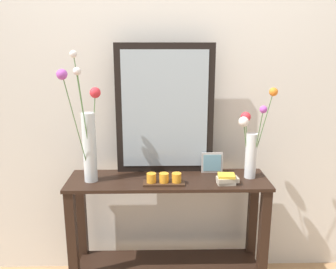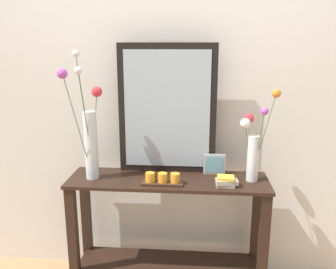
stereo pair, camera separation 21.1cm
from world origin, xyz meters
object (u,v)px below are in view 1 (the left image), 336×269
(console_table, at_px, (168,225))
(tall_vase_left, at_px, (88,136))
(book_stack, at_px, (227,179))
(candle_tray, at_px, (164,180))
(picture_frame_small, at_px, (212,163))
(mirror_leaning, at_px, (165,110))
(vase_right, at_px, (251,141))

(console_table, height_order, tall_vase_left, tall_vase_left)
(console_table, relative_size, book_stack, 9.36)
(candle_tray, xyz_separation_m, picture_frame_small, (0.31, 0.19, 0.04))
(mirror_leaning, distance_m, vase_right, 0.56)
(console_table, distance_m, picture_frame_small, 0.49)
(tall_vase_left, distance_m, picture_frame_small, 0.79)
(picture_frame_small, relative_size, book_stack, 1.04)
(vase_right, height_order, candle_tray, vase_right)
(console_table, height_order, candle_tray, candle_tray)
(console_table, height_order, book_stack, book_stack)
(console_table, height_order, vase_right, vase_right)
(picture_frame_small, bearing_deg, book_stack, -72.84)
(candle_tray, height_order, picture_frame_small, picture_frame_small)
(picture_frame_small, bearing_deg, tall_vase_left, -169.70)
(book_stack, bearing_deg, picture_frame_small, 107.16)
(console_table, bearing_deg, picture_frame_small, 20.52)
(console_table, xyz_separation_m, candle_tray, (-0.03, -0.08, 0.34))
(console_table, relative_size, mirror_leaning, 1.51)
(mirror_leaning, distance_m, picture_frame_small, 0.45)
(vase_right, xyz_separation_m, picture_frame_small, (-0.22, 0.09, -0.16))
(console_table, height_order, picture_frame_small, picture_frame_small)
(picture_frame_small, height_order, book_stack, picture_frame_small)
(mirror_leaning, xyz_separation_m, candle_tray, (-0.01, -0.22, -0.38))
(mirror_leaning, distance_m, tall_vase_left, 0.50)
(mirror_leaning, relative_size, tall_vase_left, 1.05)
(mirror_leaning, height_order, book_stack, mirror_leaning)
(tall_vase_left, relative_size, book_stack, 5.89)
(console_table, xyz_separation_m, vase_right, (0.51, 0.02, 0.54))
(picture_frame_small, distance_m, book_stack, 0.21)
(mirror_leaning, bearing_deg, tall_vase_left, -159.17)
(tall_vase_left, bearing_deg, book_stack, -4.17)
(vase_right, relative_size, picture_frame_small, 4.09)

